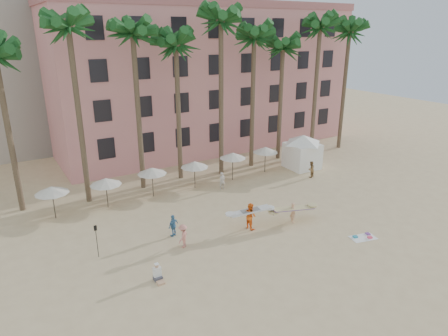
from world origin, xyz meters
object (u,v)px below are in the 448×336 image
object	(u,v)px
pink_hotel	(201,78)
carrier_yellow	(293,211)
cabana	(303,149)
carrier_white	(250,215)

from	to	relation	value
pink_hotel	carrier_yellow	distance (m)	24.94
cabana	carrier_yellow	distance (m)	12.81
carrier_white	pink_hotel	bearing A→B (deg)	70.06
pink_hotel	carrier_white	bearing A→B (deg)	-109.94
cabana	carrier_white	size ratio (longest dim) A/B	1.48
cabana	carrier_white	world-z (taller)	cabana
carrier_yellow	carrier_white	bearing A→B (deg)	165.05
carrier_white	carrier_yellow	bearing A→B (deg)	-14.95
cabana	carrier_white	xyz separation A→B (m)	(-12.24, -8.21, -1.03)
pink_hotel	carrier_yellow	world-z (taller)	pink_hotel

